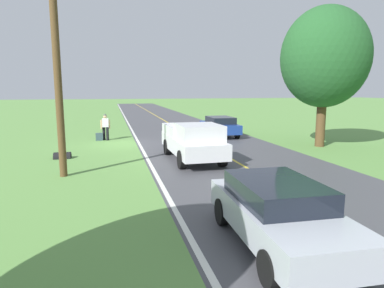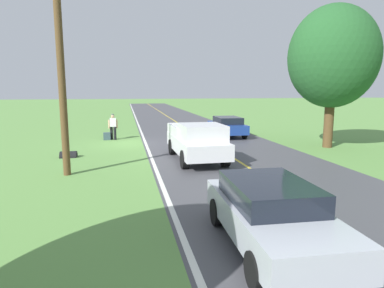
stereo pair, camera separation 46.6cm
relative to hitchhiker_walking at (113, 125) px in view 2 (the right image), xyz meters
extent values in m
plane|color=#609347|center=(-1.21, 1.97, -0.98)|extent=(200.00, 200.00, 0.00)
cube|color=#47474C|center=(-6.01, 1.97, -0.98)|extent=(8.30, 120.00, 0.00)
cube|color=silver|center=(-2.03, 1.97, -0.98)|extent=(0.16, 117.60, 0.00)
cube|color=gold|center=(-6.01, 1.97, -0.98)|extent=(0.14, 117.60, 0.00)
cylinder|color=black|center=(-0.12, 0.14, -0.54)|extent=(0.18, 0.18, 0.88)
cylinder|color=black|center=(0.11, -0.08, -0.54)|extent=(0.18, 0.18, 0.88)
cube|color=white|center=(0.00, 0.03, 0.19)|extent=(0.41, 0.28, 0.58)
sphere|color=tan|center=(0.00, 0.03, 0.59)|extent=(0.23, 0.23, 0.23)
sphere|color=#4C564C|center=(0.00, 0.03, 0.67)|extent=(0.20, 0.20, 0.20)
cube|color=navy|center=(0.01, -0.17, 0.22)|extent=(0.33, 0.22, 0.44)
cylinder|color=tan|center=(-0.26, 0.04, 0.08)|extent=(0.10, 0.10, 0.58)
cylinder|color=tan|center=(0.26, 0.06, 0.08)|extent=(0.10, 0.10, 0.58)
cube|color=#384C56|center=(0.42, 0.10, -0.73)|extent=(0.47, 0.22, 0.50)
cube|color=silver|center=(-4.12, 7.49, -0.23)|extent=(2.13, 5.45, 0.70)
cube|color=silver|center=(-4.15, 8.68, 0.48)|extent=(1.89, 2.20, 0.72)
cube|color=black|center=(-4.15, 8.68, 0.55)|extent=(1.71, 1.34, 0.43)
cube|color=silver|center=(-5.03, 6.39, 0.34)|extent=(0.17, 3.03, 0.45)
cube|color=silver|center=(-3.15, 6.43, 0.34)|extent=(0.17, 3.03, 0.45)
cube|color=silver|center=(-4.06, 4.90, 0.34)|extent=(1.84, 0.14, 0.45)
cylinder|color=black|center=(-5.06, 9.22, -0.58)|extent=(0.32, 0.81, 0.80)
cylinder|color=black|center=(-3.26, 9.26, -0.58)|extent=(0.32, 0.81, 0.80)
cylinder|color=black|center=(-4.98, 5.92, -0.58)|extent=(0.32, 0.81, 0.80)
cylinder|color=black|center=(-3.18, 5.96, -0.58)|extent=(0.32, 0.81, 0.80)
cylinder|color=brown|center=(-12.39, 5.54, 0.55)|extent=(0.53, 0.53, 3.05)
ellipsoid|color=#235628|center=(-12.39, 5.54, 4.18)|extent=(4.96, 4.96, 5.70)
cube|color=navy|center=(-7.99, -0.14, -0.34)|extent=(1.90, 4.42, 0.62)
cube|color=black|center=(-7.99, 0.06, 0.20)|extent=(1.66, 2.39, 0.46)
cylinder|color=black|center=(-7.17, -1.55, -0.65)|extent=(0.25, 0.66, 0.66)
cylinder|color=black|center=(-8.86, -1.53, -0.65)|extent=(0.25, 0.66, 0.66)
cylinder|color=black|center=(-7.13, 1.25, -0.65)|extent=(0.25, 0.66, 0.66)
cylinder|color=black|center=(-8.82, 1.27, -0.65)|extent=(0.25, 0.66, 0.66)
cube|color=#B2B7C1|center=(-3.81, 16.80, -0.34)|extent=(1.98, 4.45, 0.62)
cube|color=black|center=(-3.82, 16.60, 0.20)|extent=(1.70, 2.42, 0.46)
cylinder|color=black|center=(-4.61, 18.23, -0.65)|extent=(0.26, 0.67, 0.66)
cylinder|color=black|center=(-2.93, 18.18, -0.65)|extent=(0.26, 0.67, 0.66)
cylinder|color=black|center=(-4.70, 15.43, -0.65)|extent=(0.26, 0.67, 0.66)
cylinder|color=black|center=(-3.01, 15.38, -0.65)|extent=(0.26, 0.67, 0.66)
cylinder|color=brown|center=(1.50, 9.40, 2.86)|extent=(0.28, 0.28, 7.69)
cylinder|color=black|center=(2.01, 5.70, -0.98)|extent=(0.80, 0.60, 0.60)
camera|label=1|loc=(-0.37, 23.07, 2.38)|focal=31.68mm
camera|label=2|loc=(-0.83, 23.17, 2.38)|focal=31.68mm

